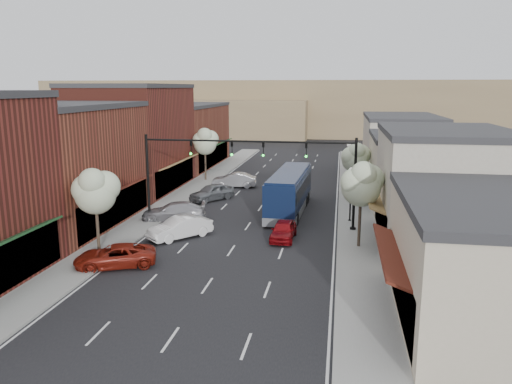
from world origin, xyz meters
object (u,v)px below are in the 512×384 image
at_px(signal_mast_left, 176,165).
at_px(tree_left_near, 95,190).
at_px(coach_bus, 290,191).
at_px(parked_car_c, 174,212).
at_px(parked_car_b, 180,228).
at_px(red_hatchback, 283,230).
at_px(parked_car_d, 212,192).
at_px(lamp_post_far, 349,156).
at_px(parked_car_a, 115,256).
at_px(tree_right_near, 362,183).
at_px(tree_right_far, 356,157).
at_px(lamp_post_near, 351,185).
at_px(tree_left_far, 205,141).
at_px(signal_mast_right, 322,169).
at_px(parked_car_e, 234,180).

xyz_separation_m(signal_mast_left, tree_left_near, (-2.63, -8.05, -0.40)).
distance_m(coach_bus, parked_car_c, 10.00).
bearing_deg(parked_car_b, red_hatchback, 47.68).
xyz_separation_m(red_hatchback, parked_car_d, (-8.15, 11.31, 0.11)).
relative_size(tree_left_near, parked_car_b, 1.21).
bearing_deg(parked_car_c, tree_left_near, -25.72).
bearing_deg(parked_car_c, coach_bus, 104.04).
height_order(tree_left_near, lamp_post_far, tree_left_near).
bearing_deg(parked_car_d, parked_car_a, -57.63).
height_order(tree_right_near, tree_right_far, tree_right_near).
relative_size(tree_right_far, lamp_post_near, 1.22).
xyz_separation_m(parked_car_a, parked_car_c, (-0.00, 10.75, 0.08)).
xyz_separation_m(tree_left_far, parked_car_d, (3.21, -9.57, -3.82)).
height_order(signal_mast_right, lamp_post_far, signal_mast_right).
height_order(coach_bus, parked_car_b, coach_bus).
xyz_separation_m(parked_car_a, parked_car_e, (1.91, 24.94, 0.12)).
height_order(signal_mast_right, tree_left_far, signal_mast_right).
xyz_separation_m(signal_mast_left, parked_car_a, (-0.58, -10.07, -3.96)).
relative_size(parked_car_a, parked_car_b, 1.02).
bearing_deg(tree_left_near, red_hatchback, 24.23).
bearing_deg(lamp_post_far, tree_right_far, -86.12).
distance_m(signal_mast_right, lamp_post_near, 3.69).
bearing_deg(tree_left_far, tree_right_far, -19.87).
relative_size(signal_mast_left, tree_right_far, 1.51).
distance_m(tree_left_near, lamp_post_far, 32.35).
relative_size(parked_car_b, parked_car_d, 1.02).
bearing_deg(red_hatchback, signal_mast_right, 51.31).
bearing_deg(signal_mast_right, lamp_post_near, 48.95).
height_order(lamp_post_far, red_hatchback, lamp_post_far).
height_order(tree_right_far, parked_car_a, tree_right_far).
bearing_deg(tree_left_near, lamp_post_near, 33.33).
xyz_separation_m(tree_left_far, parked_car_a, (2.05, -28.02, -3.94)).
distance_m(tree_right_far, parked_car_a, 26.60).
bearing_deg(signal_mast_right, signal_mast_left, 180.00).
bearing_deg(signal_mast_right, parked_car_b, -158.76).
xyz_separation_m(tree_right_near, parked_car_c, (-14.55, 4.74, -3.71)).
height_order(parked_car_a, parked_car_e, parked_car_e).
relative_size(tree_right_far, parked_car_d, 1.18).
height_order(tree_left_near, parked_car_e, tree_left_near).
height_order(tree_right_near, lamp_post_near, tree_right_near).
height_order(tree_right_far, parked_car_e, tree_right_far).
height_order(tree_right_far, lamp_post_far, tree_right_far).
bearing_deg(parked_car_e, coach_bus, 28.84).
height_order(parked_car_a, parked_car_c, parked_car_c).
relative_size(parked_car_a, parked_car_c, 0.94).
relative_size(signal_mast_right, tree_right_far, 1.51).
height_order(tree_left_near, parked_car_b, tree_left_near).
bearing_deg(signal_mast_right, coach_bus, 119.73).
distance_m(signal_mast_right, coach_bus, 6.52).
distance_m(signal_mast_left, parked_car_c, 3.98).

